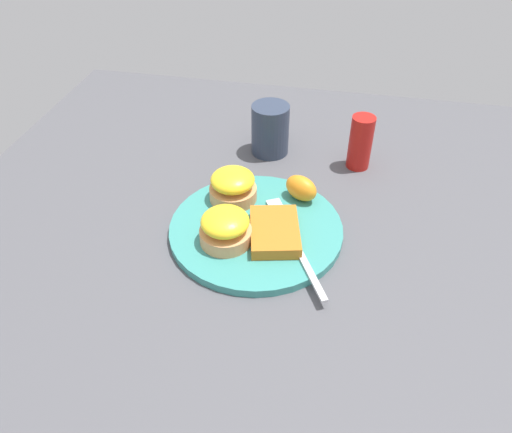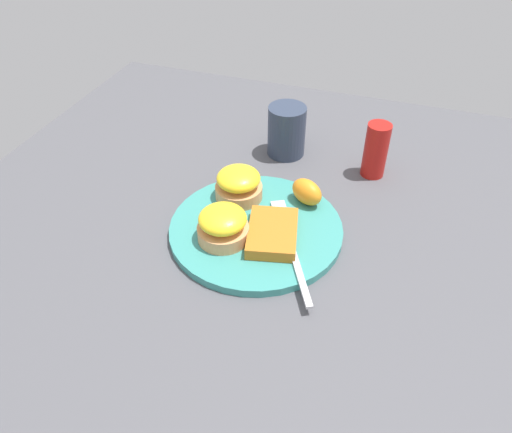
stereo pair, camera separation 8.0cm
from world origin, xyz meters
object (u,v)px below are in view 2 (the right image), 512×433
Objects in this scene: sandwich_benedict_right at (223,225)px; orange_wedge at (307,192)px; sandwich_benedict_left at (239,184)px; condiment_bottle at (376,150)px; hashbrown_patty at (273,233)px; cup at (287,130)px; fork at (289,241)px.

orange_wedge is at bearing -37.20° from sandwich_benedict_right.
condiment_bottle is (0.17, -0.21, 0.01)m from sandwich_benedict_left.
condiment_bottle reaches higher than hashbrown_patty.
cup is at bearing -3.23° from sandwich_benedict_right.
cup is (0.27, 0.06, 0.03)m from hashbrown_patty.
sandwich_benedict_right is 0.29m from cup.
sandwich_benedict_left is 1.00× the size of sandwich_benedict_right.
fork is 2.05× the size of condiment_bottle.
orange_wedge is 0.11m from fork.
condiment_bottle reaches higher than cup.
sandwich_benedict_left is 0.75× the size of hashbrown_patty.
fork is at bearing -125.98° from sandwich_benedict_left.
sandwich_benedict_right is 1.37× the size of orange_wedge.
sandwich_benedict_right reaches higher than fork.
condiment_bottle is at bearing -19.87° from fork.
condiment_bottle reaches higher than sandwich_benedict_right.
hashbrown_patty is 0.50× the size of fork.
hashbrown_patty is 0.03m from fork.
sandwich_benedict_left is 0.77× the size of cup.
sandwich_benedict_right is 0.78× the size of condiment_bottle.
sandwich_benedict_right is 0.34m from condiment_bottle.
cup is (0.29, -0.02, 0.01)m from sandwich_benedict_right.
cup is (0.19, -0.03, 0.01)m from sandwich_benedict_left.
sandwich_benedict_left is 0.11m from sandwich_benedict_right.
cup is at bearing 27.38° from orange_wedge.
sandwich_benedict_left reaches higher than fork.
sandwich_benedict_right reaches higher than orange_wedge.
cup reaches higher than sandwich_benedict_right.
fork is at bearing 160.13° from condiment_bottle.
sandwich_benedict_left is 0.12m from hashbrown_patty.
orange_wedge is (0.13, -0.10, -0.01)m from sandwich_benedict_right.
fork is 2.04× the size of cup.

